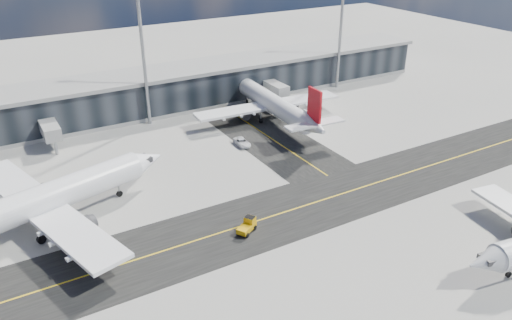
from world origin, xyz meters
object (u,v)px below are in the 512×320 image
object	(u,v)px
baggage_tug	(248,225)
airliner_redtail	(272,103)
service_van	(242,142)
airliner_af	(28,206)

from	to	relation	value
baggage_tug	airliner_redtail	bearing A→B (deg)	112.72
baggage_tug	service_van	size ratio (longest dim) A/B	0.76
airliner_redtail	service_van	distance (m)	14.82
airliner_af	service_van	distance (m)	40.80
airliner_af	airliner_redtail	xyz separation A→B (m)	(50.95, 19.41, -0.43)
airliner_redtail	baggage_tug	size ratio (longest dim) A/B	11.17
airliner_redtail	service_van	xyz separation A→B (m)	(-11.88, -8.27, -3.19)
service_van	baggage_tug	bearing A→B (deg)	-113.99
airliner_redtail	baggage_tug	xyz separation A→B (m)	(-25.18, -34.14, -2.83)
airliner_af	baggage_tug	world-z (taller)	airliner_af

